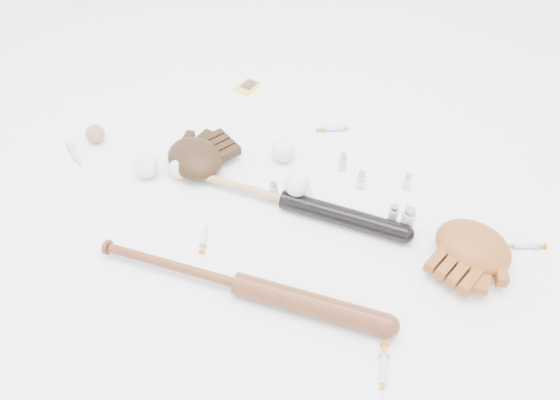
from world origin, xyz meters
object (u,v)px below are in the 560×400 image
Objects in this scene: bat_dark at (285,200)px; bat_wood at (239,284)px; glove_dark at (195,158)px; pedestal at (297,198)px.

bat_dark is 0.35m from bat_wood.
bat_dark is 0.35m from glove_dark.
bat_wood is (0.09, -0.33, 0.00)m from bat_dark.
glove_dark reaches higher than bat_dark.
bat_wood is 0.38m from pedestal.
bat_dark is 0.04m from pedestal.
bat_wood is at bearing -79.30° from pedestal.
glove_dark is (-0.35, -0.04, 0.02)m from bat_dark.
bat_wood is 0.53m from glove_dark.
bat_dark is at bearing 22.10° from glove_dark.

